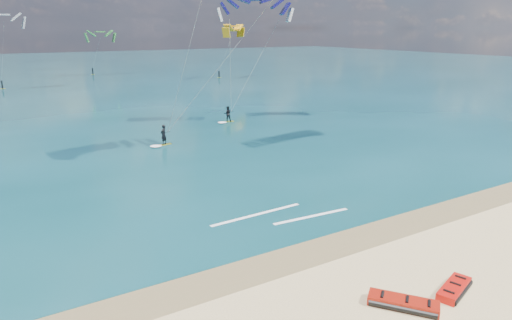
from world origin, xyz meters
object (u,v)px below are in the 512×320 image
Objects in this scene: packed_kite_mid at (403,307)px; kitesurfer_main at (204,46)px; kitesurfer_far at (243,48)px; packed_kite_left at (454,292)px.

packed_kite_mid is 0.16× the size of kitesurfer_main.
kitesurfer_far reaches higher than packed_kite_mid.
kitesurfer_far is (8.72, 9.02, -0.68)m from kitesurfer_main.
kitesurfer_main reaches higher than packed_kite_left.
kitesurfer_main is (3.34, 24.56, 8.83)m from packed_kite_mid.
packed_kite_left is at bearing -100.30° from kitesurfer_main.
kitesurfer_main is at bearing 134.54° from packed_kite_mid.
packed_kite_left is 0.13× the size of kitesurfer_main.
packed_kite_left is 0.16× the size of kitesurfer_far.
packed_kite_mid is (-2.54, 0.35, 0.00)m from packed_kite_left.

